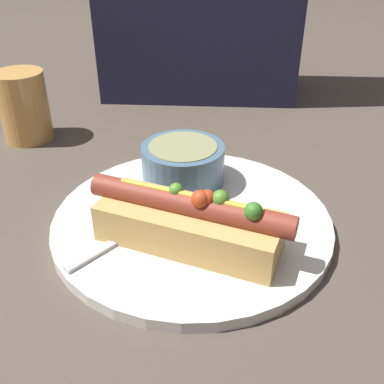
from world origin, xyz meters
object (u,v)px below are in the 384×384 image
at_px(hot_dog, 188,222).
at_px(drinking_glass, 24,106).
at_px(spoon, 167,210).
at_px(soup_bowl, 183,163).

relative_size(hot_dog, drinking_glass, 1.97).
bearing_deg(spoon, soup_bowl, 28.57).
xyz_separation_m(hot_dog, drinking_glass, (-0.25, 0.25, 0.01)).
bearing_deg(hot_dog, drinking_glass, 153.99).
bearing_deg(drinking_glass, soup_bowl, -29.31).
relative_size(hot_dog, spoon, 1.32).
relative_size(hot_dog, soup_bowl, 2.04).
xyz_separation_m(spoon, drinking_glass, (-0.23, 0.20, 0.03)).
xyz_separation_m(hot_dog, spoon, (-0.03, 0.05, -0.02)).
height_order(soup_bowl, drinking_glass, drinking_glass).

